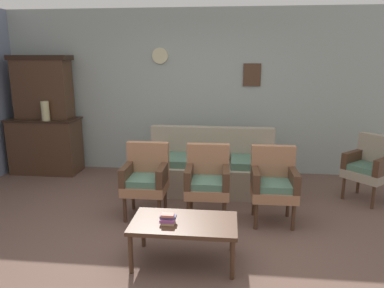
{
  "coord_description": "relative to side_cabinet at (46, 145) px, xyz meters",
  "views": [
    {
      "loc": [
        0.56,
        -3.4,
        1.93
      ],
      "look_at": [
        0.09,
        1.04,
        0.85
      ],
      "focal_mm": 33.74,
      "sensor_mm": 36.0,
      "label": 1
    }
  ],
  "objects": [
    {
      "name": "armchair_by_doorway",
      "position": [
        2.09,
        -1.53,
        0.03
      ],
      "size": [
        0.52,
        0.49,
        0.9
      ],
      "color": "#9E6B4C",
      "rests_on": "ground"
    },
    {
      "name": "coffee_table",
      "position": [
        2.69,
        -2.54,
        -0.09
      ],
      "size": [
        1.0,
        0.56,
        0.42
      ],
      "color": "#472D1E",
      "rests_on": "ground"
    },
    {
      "name": "armchair_near_couch_end",
      "position": [
        3.63,
        -1.54,
        0.03
      ],
      "size": [
        0.52,
        0.49,
        0.9
      ],
      "color": "#9E6B4C",
      "rests_on": "ground"
    },
    {
      "name": "book_stack_on_table",
      "position": [
        2.55,
        -2.6,
        -0.0
      ],
      "size": [
        0.15,
        0.11,
        0.1
      ],
      "color": "tan",
      "rests_on": "coffee_table"
    },
    {
      "name": "wingback_chair_by_fireplace",
      "position": [
        5.01,
        -0.73,
        0.03
      ],
      "size": [
        0.71,
        0.71,
        0.9
      ],
      "color": "gray",
      "rests_on": "ground"
    },
    {
      "name": "wall_back_with_decor",
      "position": [
        2.54,
        0.38,
        0.89
      ],
      "size": [
        6.4,
        0.09,
        2.7
      ],
      "color": "#939E99",
      "rests_on": "ground"
    },
    {
      "name": "cabinet_upper_hutch",
      "position": [
        0.0,
        0.08,
        0.98
      ],
      "size": [
        0.99,
        0.38,
        1.03
      ],
      "color": "#472D1E",
      "rests_on": "side_cabinet"
    },
    {
      "name": "floral_couch",
      "position": [
        2.84,
        -0.56,
        -0.14
      ],
      "size": [
        1.88,
        0.82,
        0.9
      ],
      "color": "gray",
      "rests_on": "ground"
    },
    {
      "name": "vase_on_cabinet",
      "position": [
        0.14,
        -0.18,
        0.62
      ],
      "size": [
        0.13,
        0.13,
        0.32
      ],
      "primitive_type": "cylinder",
      "color": "tan",
      "rests_on": "side_cabinet"
    },
    {
      "name": "ground_plane",
      "position": [
        2.54,
        -2.25,
        -0.47
      ],
      "size": [
        7.68,
        7.68,
        0.0
      ],
      "primitive_type": "plane",
      "color": "brown"
    },
    {
      "name": "armchair_row_middle",
      "position": [
        2.85,
        -1.53,
        0.03
      ],
      "size": [
        0.53,
        0.5,
        0.9
      ],
      "color": "#9E6B4C",
      "rests_on": "ground"
    },
    {
      "name": "side_cabinet",
      "position": [
        0.0,
        0.0,
        0.0
      ],
      "size": [
        1.16,
        0.55,
        0.93
      ],
      "color": "#472D1E",
      "rests_on": "ground"
    }
  ]
}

